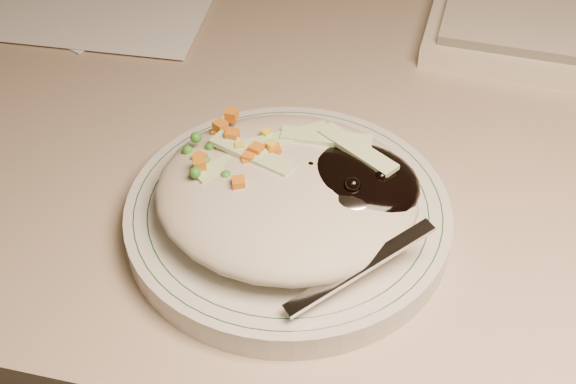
# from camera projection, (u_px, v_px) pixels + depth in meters

# --- Properties ---
(desk) EXTENTS (1.40, 0.70, 0.74)m
(desk) POSITION_uv_depth(u_px,v_px,m) (369.00, 244.00, 0.87)
(desk) COLOR tan
(desk) RESTS_ON ground
(plate) EXTENTS (0.24, 0.24, 0.02)m
(plate) POSITION_uv_depth(u_px,v_px,m) (288.00, 217.00, 0.60)
(plate) COLOR beige
(plate) RESTS_ON desk
(plate_rim) EXTENTS (0.23, 0.23, 0.00)m
(plate_rim) POSITION_uv_depth(u_px,v_px,m) (288.00, 208.00, 0.60)
(plate_rim) COLOR #144723
(plate_rim) RESTS_ON plate
(meal) EXTENTS (0.21, 0.19, 0.05)m
(meal) POSITION_uv_depth(u_px,v_px,m) (293.00, 188.00, 0.58)
(meal) COLOR #B6AD93
(meal) RESTS_ON plate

